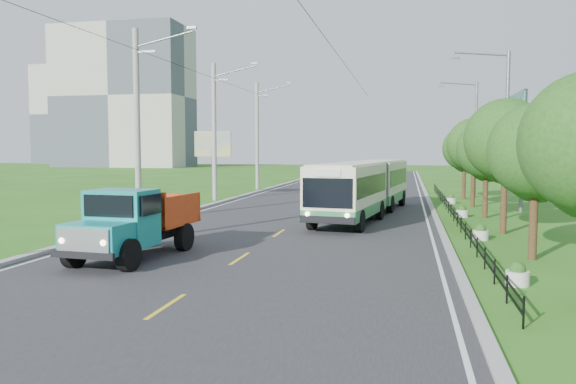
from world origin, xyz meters
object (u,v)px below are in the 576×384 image
(streetlight_far, at_px, (474,135))
(planter_near, at_px, (481,233))
(pole_far, at_px, (258,135))
(tree_fifth, at_px, (475,148))
(pole_mid, at_px, (215,131))
(billboard_right, at_px, (515,125))
(tree_back, at_px, (465,151))
(billboard_left, at_px, (213,148))
(tree_fourth, at_px, (487,153))
(bus, at_px, (365,184))
(planter_front, at_px, (517,275))
(pole_near, at_px, (138,124))
(tree_second, at_px, (536,156))
(planter_mid, at_px, (462,212))
(streetlight_mid, at_px, (504,128))
(dump_truck, at_px, (135,219))
(planter_far, at_px, (451,200))
(tree_third, at_px, (506,144))

(streetlight_far, height_order, planter_near, streetlight_far)
(pole_far, height_order, tree_fifth, pole_far)
(pole_mid, bearing_deg, billboard_right, -2.78)
(tree_back, bearing_deg, billboard_left, -173.69)
(tree_fourth, height_order, bus, tree_fourth)
(tree_back, distance_m, planter_front, 28.37)
(bus, bearing_deg, billboard_left, 148.33)
(pole_near, xyz_separation_m, planter_near, (16.86, -3.00, -4.81))
(tree_second, relative_size, billboard_right, 0.73)
(tree_fifth, height_order, planter_mid, tree_fifth)
(streetlight_mid, distance_m, dump_truck, 20.66)
(planter_near, height_order, planter_far, same)
(tree_second, distance_m, planter_far, 20.16)
(pole_mid, distance_m, planter_near, 23.08)
(planter_front, bearing_deg, pole_far, 115.72)
(tree_fourth, height_order, planter_mid, tree_fourth)
(billboard_right, bearing_deg, billboard_left, 169.60)
(pole_far, relative_size, tree_third, 1.67)
(streetlight_far, relative_size, planter_near, 13.54)
(tree_second, distance_m, streetlight_far, 25.91)
(tree_fifth, distance_m, dump_truck, 24.81)
(streetlight_far, distance_m, planter_front, 30.42)
(streetlight_far, bearing_deg, tree_third, -92.27)
(billboard_right, bearing_deg, pole_far, 147.70)
(tree_fourth, xyz_separation_m, bus, (-6.60, -0.66, -1.79))
(tree_fourth, bearing_deg, planter_mid, -173.61)
(tree_second, height_order, planter_front, tree_second)
(tree_back, relative_size, billboard_right, 0.75)
(tree_second, height_order, bus, tree_second)
(planter_mid, height_order, bus, bus)
(pole_far, relative_size, dump_truck, 1.69)
(planter_mid, relative_size, dump_truck, 0.11)
(pole_mid, height_order, billboard_right, pole_mid)
(dump_truck, bearing_deg, pole_mid, 106.55)
(streetlight_far, xyz_separation_m, dump_truck, (-14.22, -28.57, -3.53))
(tree_third, xyz_separation_m, planter_front, (-1.26, -10.14, -3.70))
(tree_fifth, distance_m, billboard_left, 19.74)
(tree_fifth, bearing_deg, streetlight_mid, -82.71)
(streetlight_mid, xyz_separation_m, streetlight_far, (0.00, 14.00, 0.00))
(planter_far, bearing_deg, planter_near, -90.00)
(tree_fifth, relative_size, billboard_left, 1.12)
(pole_near, height_order, pole_far, same)
(pole_mid, relative_size, billboard_right, 1.37)
(pole_far, xyz_separation_m, bus, (11.51, -19.52, -3.30))
(pole_mid, relative_size, planter_mid, 14.93)
(planter_near, bearing_deg, dump_truck, -151.66)
(planter_mid, bearing_deg, billboard_right, 58.34)
(billboard_left, height_order, bus, billboard_left)
(pole_mid, height_order, planter_near, pole_mid)
(pole_near, bearing_deg, bus, 21.27)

